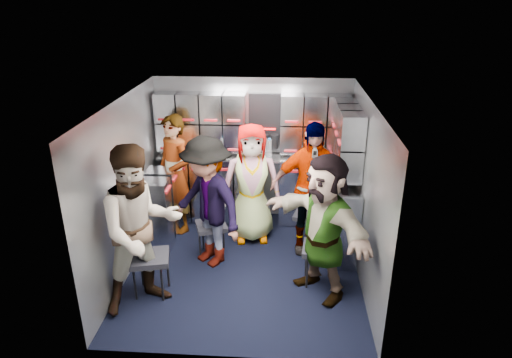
# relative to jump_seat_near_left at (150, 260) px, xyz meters

# --- Properties ---
(floor) EXTENTS (3.00, 3.00, 0.00)m
(floor) POSITION_rel_jump_seat_near_left_xyz_m (1.00, 0.57, -0.44)
(floor) COLOR black
(floor) RESTS_ON ground
(wall_back) EXTENTS (2.80, 0.04, 2.10)m
(wall_back) POSITION_rel_jump_seat_near_left_xyz_m (1.00, 2.07, 0.61)
(wall_back) COLOR gray
(wall_back) RESTS_ON ground
(wall_left) EXTENTS (0.04, 3.00, 2.10)m
(wall_left) POSITION_rel_jump_seat_near_left_xyz_m (-0.40, 0.57, 0.61)
(wall_left) COLOR gray
(wall_left) RESTS_ON ground
(wall_right) EXTENTS (0.04, 3.00, 2.10)m
(wall_right) POSITION_rel_jump_seat_near_left_xyz_m (2.40, 0.57, 0.61)
(wall_right) COLOR gray
(wall_right) RESTS_ON ground
(ceiling) EXTENTS (2.80, 3.00, 0.02)m
(ceiling) POSITION_rel_jump_seat_near_left_xyz_m (1.00, 0.57, 1.66)
(ceiling) COLOR silver
(ceiling) RESTS_ON wall_back
(cart_bank_back) EXTENTS (2.68, 0.38, 0.99)m
(cart_bank_back) POSITION_rel_jump_seat_near_left_xyz_m (1.00, 1.86, 0.06)
(cart_bank_back) COLOR #A1A7B2
(cart_bank_back) RESTS_ON ground
(cart_bank_left) EXTENTS (0.38, 0.76, 0.99)m
(cart_bank_left) POSITION_rel_jump_seat_near_left_xyz_m (-0.19, 1.13, 0.06)
(cart_bank_left) COLOR #A1A7B2
(cart_bank_left) RESTS_ON ground
(counter) EXTENTS (2.68, 0.42, 0.03)m
(counter) POSITION_rel_jump_seat_near_left_xyz_m (1.00, 1.86, 0.58)
(counter) COLOR silver
(counter) RESTS_ON cart_bank_back
(locker_bank_back) EXTENTS (2.68, 0.28, 0.82)m
(locker_bank_back) POSITION_rel_jump_seat_near_left_xyz_m (1.00, 1.92, 1.05)
(locker_bank_back) COLOR #A1A7B2
(locker_bank_back) RESTS_ON wall_back
(locker_bank_right) EXTENTS (0.28, 1.00, 0.82)m
(locker_bank_right) POSITION_rel_jump_seat_near_left_xyz_m (2.25, 1.27, 1.05)
(locker_bank_right) COLOR #A1A7B2
(locker_bank_right) RESTS_ON wall_right
(right_cabinet) EXTENTS (0.28, 1.20, 1.00)m
(right_cabinet) POSITION_rel_jump_seat_near_left_xyz_m (2.25, 1.17, 0.06)
(right_cabinet) COLOR #A1A7B2
(right_cabinet) RESTS_ON ground
(coffee_niche) EXTENTS (0.46, 0.16, 0.84)m
(coffee_niche) POSITION_rel_jump_seat_near_left_xyz_m (1.18, 1.98, 1.03)
(coffee_niche) COLOR black
(coffee_niche) RESTS_ON wall_back
(red_latch_strip) EXTENTS (2.60, 0.02, 0.03)m
(red_latch_strip) POSITION_rel_jump_seat_near_left_xyz_m (1.00, 1.66, 0.44)
(red_latch_strip) COLOR maroon
(red_latch_strip) RESTS_ON cart_bank_back
(jump_seat_near_left) EXTENTS (0.49, 0.48, 0.49)m
(jump_seat_near_left) POSITION_rel_jump_seat_near_left_xyz_m (0.00, 0.00, 0.00)
(jump_seat_near_left) COLOR black
(jump_seat_near_left) RESTS_ON ground
(jump_seat_mid_left) EXTENTS (0.47, 0.45, 0.44)m
(jump_seat_mid_left) POSITION_rel_jump_seat_near_left_xyz_m (0.55, 0.87, -0.05)
(jump_seat_mid_left) COLOR black
(jump_seat_mid_left) RESTS_ON ground
(jump_seat_center) EXTENTS (0.50, 0.49, 0.49)m
(jump_seat_center) POSITION_rel_jump_seat_near_left_xyz_m (1.04, 1.52, -0.00)
(jump_seat_center) COLOR black
(jump_seat_center) RESTS_ON ground
(jump_seat_mid_right) EXTENTS (0.44, 0.43, 0.44)m
(jump_seat_mid_right) POSITION_rel_jump_seat_near_left_xyz_m (1.81, 1.27, -0.05)
(jump_seat_mid_right) COLOR black
(jump_seat_mid_right) RESTS_ON ground
(jump_seat_near_right) EXTENTS (0.44, 0.42, 0.48)m
(jump_seat_near_right) POSITION_rel_jump_seat_near_left_xyz_m (1.91, 0.34, -0.01)
(jump_seat_near_right) COLOR black
(jump_seat_near_right) RESTS_ON ground
(attendant_standing) EXTENTS (0.73, 0.71, 1.69)m
(attendant_standing) POSITION_rel_jump_seat_near_left_xyz_m (-0.05, 1.52, 0.41)
(attendant_standing) COLOR black
(attendant_standing) RESTS_ON ground
(attendant_arc_a) EXTENTS (1.14, 1.09, 1.85)m
(attendant_arc_a) POSITION_rel_jump_seat_near_left_xyz_m (-0.00, -0.18, 0.49)
(attendant_arc_a) COLOR black
(attendant_arc_a) RESTS_ON ground
(attendant_arc_b) EXTENTS (1.22, 1.17, 1.67)m
(attendant_arc_b) POSITION_rel_jump_seat_near_left_xyz_m (0.55, 0.69, 0.40)
(attendant_arc_b) COLOR black
(attendant_arc_b) RESTS_ON ground
(attendant_arc_c) EXTENTS (0.87, 0.63, 1.64)m
(attendant_arc_c) POSITION_rel_jump_seat_near_left_xyz_m (1.04, 1.34, 0.38)
(attendant_arc_c) COLOR black
(attendant_arc_c) RESTS_ON ground
(attendant_arc_d) EXTENTS (1.04, 0.46, 1.76)m
(attendant_arc_d) POSITION_rel_jump_seat_near_left_xyz_m (1.81, 1.09, 0.44)
(attendant_arc_d) COLOR black
(attendant_arc_d) RESTS_ON ground
(attendant_arc_e) EXTENTS (1.37, 1.51, 1.68)m
(attendant_arc_e) POSITION_rel_jump_seat_near_left_xyz_m (1.91, 0.16, 0.40)
(attendant_arc_e) COLOR black
(attendant_arc_e) RESTS_ON ground
(bottle_left) EXTENTS (0.06, 0.06, 0.27)m
(bottle_left) POSITION_rel_jump_seat_near_left_xyz_m (0.58, 1.81, 0.73)
(bottle_left) COLOR white
(bottle_left) RESTS_ON counter
(bottle_mid) EXTENTS (0.07, 0.07, 0.25)m
(bottle_mid) POSITION_rel_jump_seat_near_left_xyz_m (1.26, 1.81, 0.72)
(bottle_mid) COLOR white
(bottle_mid) RESTS_ON counter
(bottle_right) EXTENTS (0.07, 0.07, 0.27)m
(bottle_right) POSITION_rel_jump_seat_near_left_xyz_m (1.19, 1.81, 0.73)
(bottle_right) COLOR white
(bottle_right) RESTS_ON counter
(cup_left) EXTENTS (0.07, 0.07, 0.10)m
(cup_left) POSITION_rel_jump_seat_near_left_xyz_m (0.22, 1.80, 0.64)
(cup_left) COLOR tan
(cup_left) RESTS_ON counter
(cup_right) EXTENTS (0.08, 0.08, 0.11)m
(cup_right) POSITION_rel_jump_seat_near_left_xyz_m (2.22, 1.80, 0.65)
(cup_right) COLOR tan
(cup_right) RESTS_ON counter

